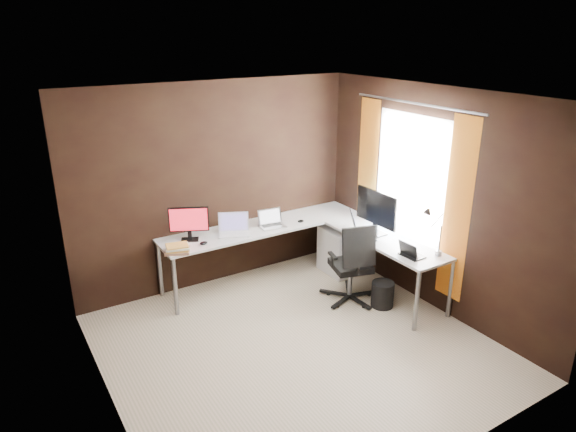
{
  "coord_description": "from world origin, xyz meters",
  "views": [
    {
      "loc": [
        -2.42,
        -3.73,
        3.06
      ],
      "look_at": [
        0.49,
        0.95,
        1.03
      ],
      "focal_mm": 32.0,
      "sensor_mm": 36.0,
      "label": 1
    }
  ],
  "objects_px": {
    "drawer_pedestal": "(341,250)",
    "wastebasket": "(383,294)",
    "monitor_right": "(376,210)",
    "laptop_silver": "(271,223)",
    "laptop_black_big": "(360,230)",
    "desk_lamp": "(433,226)",
    "office_chair": "(351,278)",
    "laptop_black_small": "(410,253)",
    "book_stack": "(177,249)",
    "monitor_left": "(189,222)",
    "laptop_white": "(234,229)"
  },
  "relations": [
    {
      "from": "laptop_black_big",
      "to": "desk_lamp",
      "type": "height_order",
      "value": "desk_lamp"
    },
    {
      "from": "monitor_left",
      "to": "laptop_black_big",
      "type": "relative_size",
      "value": 0.85
    },
    {
      "from": "office_chair",
      "to": "desk_lamp",
      "type": "bearing_deg",
      "value": -36.72
    },
    {
      "from": "monitor_left",
      "to": "laptop_black_small",
      "type": "bearing_deg",
      "value": -17.1
    },
    {
      "from": "office_chair",
      "to": "wastebasket",
      "type": "relative_size",
      "value": 3.28
    },
    {
      "from": "desk_lamp",
      "to": "wastebasket",
      "type": "relative_size",
      "value": 1.75
    },
    {
      "from": "monitor_right",
      "to": "wastebasket",
      "type": "distance_m",
      "value": 0.99
    },
    {
      "from": "wastebasket",
      "to": "monitor_right",
      "type": "bearing_deg",
      "value": 65.03
    },
    {
      "from": "wastebasket",
      "to": "drawer_pedestal",
      "type": "bearing_deg",
      "value": 81.81
    },
    {
      "from": "monitor_left",
      "to": "office_chair",
      "type": "relative_size",
      "value": 0.43
    },
    {
      "from": "laptop_white",
      "to": "book_stack",
      "type": "xyz_separation_m",
      "value": [
        -0.77,
        -0.17,
        -0.01
      ]
    },
    {
      "from": "laptop_white",
      "to": "book_stack",
      "type": "distance_m",
      "value": 0.79
    },
    {
      "from": "laptop_silver",
      "to": "laptop_black_small",
      "type": "xyz_separation_m",
      "value": [
        0.82,
        -1.58,
        -0.01
      ]
    },
    {
      "from": "drawer_pedestal",
      "to": "desk_lamp",
      "type": "distance_m",
      "value": 1.57
    },
    {
      "from": "monitor_right",
      "to": "desk_lamp",
      "type": "relative_size",
      "value": 1.24
    },
    {
      "from": "office_chair",
      "to": "drawer_pedestal",
      "type": "bearing_deg",
      "value": 77.69
    },
    {
      "from": "laptop_white",
      "to": "laptop_silver",
      "type": "bearing_deg",
      "value": 21.81
    },
    {
      "from": "laptop_black_big",
      "to": "office_chair",
      "type": "height_order",
      "value": "laptop_black_big"
    },
    {
      "from": "drawer_pedestal",
      "to": "wastebasket",
      "type": "bearing_deg",
      "value": -98.19
    },
    {
      "from": "wastebasket",
      "to": "laptop_white",
      "type": "bearing_deg",
      "value": 133.62
    },
    {
      "from": "drawer_pedestal",
      "to": "monitor_right",
      "type": "bearing_deg",
      "value": -85.51
    },
    {
      "from": "laptop_silver",
      "to": "laptop_black_small",
      "type": "height_order",
      "value": "laptop_silver"
    },
    {
      "from": "book_stack",
      "to": "wastebasket",
      "type": "xyz_separation_m",
      "value": [
        2.02,
        -1.14,
        -0.62
      ]
    },
    {
      "from": "drawer_pedestal",
      "to": "monitor_right",
      "type": "xyz_separation_m",
      "value": [
        0.05,
        -0.59,
        0.73
      ]
    },
    {
      "from": "monitor_left",
      "to": "laptop_black_small",
      "type": "relative_size",
      "value": 1.63
    },
    {
      "from": "drawer_pedestal",
      "to": "laptop_black_big",
      "type": "xyz_separation_m",
      "value": [
        -0.14,
        -0.52,
        0.49
      ]
    },
    {
      "from": "monitor_right",
      "to": "book_stack",
      "type": "relative_size",
      "value": 1.98
    },
    {
      "from": "monitor_left",
      "to": "office_chair",
      "type": "height_order",
      "value": "monitor_left"
    },
    {
      "from": "laptop_silver",
      "to": "wastebasket",
      "type": "height_order",
      "value": "laptop_silver"
    },
    {
      "from": "book_stack",
      "to": "drawer_pedestal",
      "type": "bearing_deg",
      "value": -3.97
    },
    {
      "from": "monitor_right",
      "to": "desk_lamp",
      "type": "bearing_deg",
      "value": -173.61
    },
    {
      "from": "monitor_right",
      "to": "laptop_black_big",
      "type": "relative_size",
      "value": 1.31
    },
    {
      "from": "drawer_pedestal",
      "to": "laptop_silver",
      "type": "distance_m",
      "value": 1.04
    },
    {
      "from": "monitor_left",
      "to": "desk_lamp",
      "type": "height_order",
      "value": "desk_lamp"
    },
    {
      "from": "monitor_right",
      "to": "laptop_black_big",
      "type": "distance_m",
      "value": 0.31
    },
    {
      "from": "drawer_pedestal",
      "to": "wastebasket",
      "type": "xyz_separation_m",
      "value": [
        -0.14,
        -0.99,
        -0.15
      ]
    },
    {
      "from": "laptop_black_big",
      "to": "laptop_black_small",
      "type": "distance_m",
      "value": 0.78
    },
    {
      "from": "laptop_silver",
      "to": "monitor_left",
      "type": "bearing_deg",
      "value": 179.71
    },
    {
      "from": "desk_lamp",
      "to": "office_chair",
      "type": "xyz_separation_m",
      "value": [
        -0.52,
        0.68,
        -0.77
      ]
    },
    {
      "from": "monitor_right",
      "to": "laptop_silver",
      "type": "relative_size",
      "value": 1.98
    },
    {
      "from": "monitor_right",
      "to": "laptop_black_small",
      "type": "height_order",
      "value": "monitor_right"
    },
    {
      "from": "laptop_silver",
      "to": "office_chair",
      "type": "relative_size",
      "value": 0.33
    },
    {
      "from": "laptop_white",
      "to": "laptop_black_small",
      "type": "distance_m",
      "value": 2.08
    },
    {
      "from": "book_stack",
      "to": "wastebasket",
      "type": "bearing_deg",
      "value": -29.48
    },
    {
      "from": "drawer_pedestal",
      "to": "monitor_left",
      "type": "distance_m",
      "value": 2.06
    },
    {
      "from": "laptop_white",
      "to": "wastebasket",
      "type": "bearing_deg",
      "value": -20.99
    },
    {
      "from": "drawer_pedestal",
      "to": "wastebasket",
      "type": "height_order",
      "value": "drawer_pedestal"
    },
    {
      "from": "drawer_pedestal",
      "to": "monitor_right",
      "type": "relative_size",
      "value": 0.92
    },
    {
      "from": "monitor_right",
      "to": "laptop_silver",
      "type": "bearing_deg",
      "value": 45.38
    },
    {
      "from": "monitor_right",
      "to": "office_chair",
      "type": "distance_m",
      "value": 0.85
    }
  ]
}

